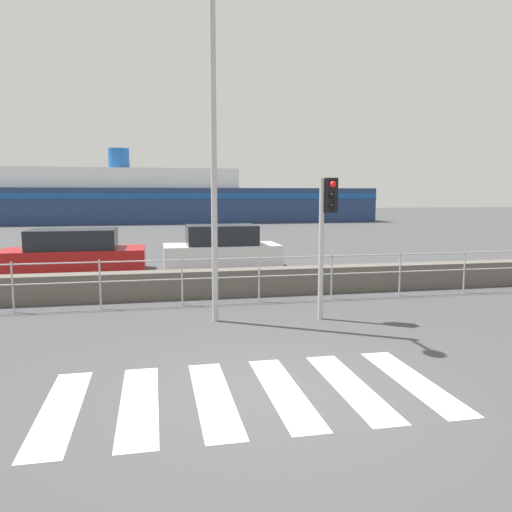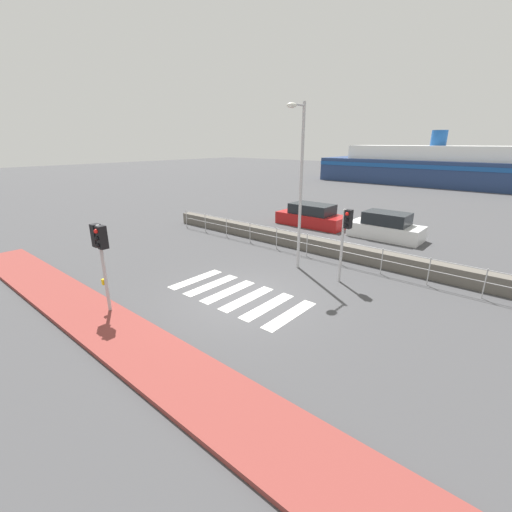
{
  "view_description": "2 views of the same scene",
  "coord_description": "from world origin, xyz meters",
  "px_view_note": "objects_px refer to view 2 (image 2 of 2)",
  "views": [
    {
      "loc": [
        -1.49,
        -5.91,
        2.5
      ],
      "look_at": [
        0.14,
        2.0,
        1.5
      ],
      "focal_mm": 35.0,
      "sensor_mm": 36.0,
      "label": 1
    },
    {
      "loc": [
        7.26,
        -7.94,
        5.13
      ],
      "look_at": [
        -0.36,
        1.0,
        1.2
      ],
      "focal_mm": 24.0,
      "sensor_mm": 36.0,
      "label": 2
    }
  ],
  "objects_px": {
    "traffic_light_far": "(346,230)",
    "parked_car_white": "(386,227)",
    "traffic_light_near": "(101,246)",
    "ferry_boat": "(466,170)",
    "parked_car_red": "(312,216)",
    "streetlamp": "(299,172)"
  },
  "relations": [
    {
      "from": "traffic_light_near",
      "to": "parked_car_white",
      "type": "distance_m",
      "value": 14.83
    },
    {
      "from": "traffic_light_near",
      "to": "parked_car_red",
      "type": "bearing_deg",
      "value": 96.09
    },
    {
      "from": "traffic_light_far",
      "to": "parked_car_red",
      "type": "bearing_deg",
      "value": 128.69
    },
    {
      "from": "streetlamp",
      "to": "parked_car_red",
      "type": "distance_m",
      "value": 8.83
    },
    {
      "from": "traffic_light_near",
      "to": "traffic_light_far",
      "type": "height_order",
      "value": "traffic_light_near"
    },
    {
      "from": "streetlamp",
      "to": "ferry_boat",
      "type": "distance_m",
      "value": 36.62
    },
    {
      "from": "parked_car_red",
      "to": "parked_car_white",
      "type": "relative_size",
      "value": 1.15
    },
    {
      "from": "streetlamp",
      "to": "ferry_boat",
      "type": "height_order",
      "value": "streetlamp"
    },
    {
      "from": "traffic_light_near",
      "to": "streetlamp",
      "type": "xyz_separation_m",
      "value": [
        2.15,
        7.13,
        1.79
      ]
    },
    {
      "from": "traffic_light_far",
      "to": "streetlamp",
      "type": "bearing_deg",
      "value": 177.5
    },
    {
      "from": "parked_car_white",
      "to": "parked_car_red",
      "type": "bearing_deg",
      "value": 180.0
    },
    {
      "from": "ferry_boat",
      "to": "traffic_light_far",
      "type": "bearing_deg",
      "value": -85.72
    },
    {
      "from": "traffic_light_near",
      "to": "parked_car_white",
      "type": "relative_size",
      "value": 0.73
    },
    {
      "from": "parked_car_white",
      "to": "traffic_light_far",
      "type": "bearing_deg",
      "value": -81.4
    },
    {
      "from": "traffic_light_far",
      "to": "parked_car_white",
      "type": "relative_size",
      "value": 0.73
    },
    {
      "from": "ferry_boat",
      "to": "parked_car_red",
      "type": "bearing_deg",
      "value": -96.13
    },
    {
      "from": "ferry_boat",
      "to": "parked_car_red",
      "type": "relative_size",
      "value": 8.14
    },
    {
      "from": "ferry_boat",
      "to": "parked_car_white",
      "type": "xyz_separation_m",
      "value": [
        1.63,
        -29.3,
        -1.36
      ]
    },
    {
      "from": "traffic_light_near",
      "to": "parked_car_white",
      "type": "height_order",
      "value": "traffic_light_near"
    },
    {
      "from": "traffic_light_near",
      "to": "parked_car_white",
      "type": "xyz_separation_m",
      "value": [
        3.24,
        14.38,
        -1.6
      ]
    },
    {
      "from": "traffic_light_near",
      "to": "streetlamp",
      "type": "distance_m",
      "value": 7.66
    },
    {
      "from": "traffic_light_near",
      "to": "parked_car_red",
      "type": "relative_size",
      "value": 0.64
    }
  ]
}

